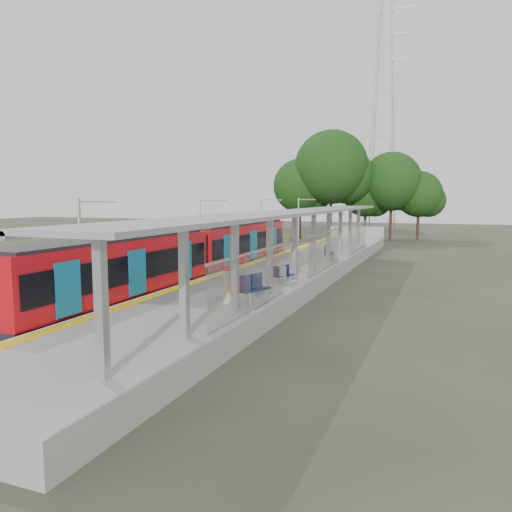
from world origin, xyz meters
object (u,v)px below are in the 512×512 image
(bench_near, at_px, (252,287))
(bench_mid, at_px, (282,274))
(bench_far, at_px, (328,252))
(litter_bin, at_px, (282,275))
(info_pillar_far, at_px, (294,256))
(train, at_px, (188,255))
(info_pillar_near, at_px, (227,287))

(bench_near, relative_size, bench_mid, 1.28)
(bench_far, height_order, litter_bin, bench_far)
(info_pillar_far, bearing_deg, bench_mid, -75.86)
(train, height_order, litter_bin, train)
(train, bearing_deg, info_pillar_near, -50.51)
(litter_bin, bearing_deg, bench_near, -87.64)
(info_pillar_near, distance_m, litter_bin, 5.42)
(bench_mid, height_order, litter_bin, bench_mid)
(bench_near, relative_size, bench_far, 1.08)
(train, height_order, bench_far, train)
(bench_far, relative_size, info_pillar_near, 1.04)
(bench_near, bearing_deg, info_pillar_far, 113.51)
(info_pillar_near, bearing_deg, bench_near, 46.16)
(train, relative_size, bench_near, 15.58)
(bench_near, distance_m, info_pillar_near, 1.10)
(info_pillar_near, bearing_deg, info_pillar_far, 96.37)
(train, xyz_separation_m, info_pillar_far, (5.53, 3.10, -0.18))
(bench_near, bearing_deg, train, 154.05)
(info_pillar_far, bearing_deg, bench_near, -79.45)
(bench_near, xyz_separation_m, bench_mid, (-0.22, 4.81, -0.13))
(bench_near, bearing_deg, bench_far, 108.30)
(bench_near, height_order, bench_far, bench_near)
(bench_near, relative_size, info_pillar_far, 0.88)
(bench_near, xyz_separation_m, info_pillar_far, (-0.97, 9.26, 0.27))
(info_pillar_far, bearing_deg, train, -146.15)
(bench_mid, xyz_separation_m, info_pillar_far, (-0.75, 4.44, 0.40))
(bench_near, relative_size, litter_bin, 1.95)
(info_pillar_near, height_order, info_pillar_far, info_pillar_far)
(bench_mid, height_order, info_pillar_far, info_pillar_far)
(train, xyz_separation_m, info_pillar_near, (5.66, -6.87, -0.37))
(bench_mid, distance_m, info_pillar_near, 5.56)
(bench_mid, xyz_separation_m, info_pillar_near, (-0.61, -5.53, 0.20))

